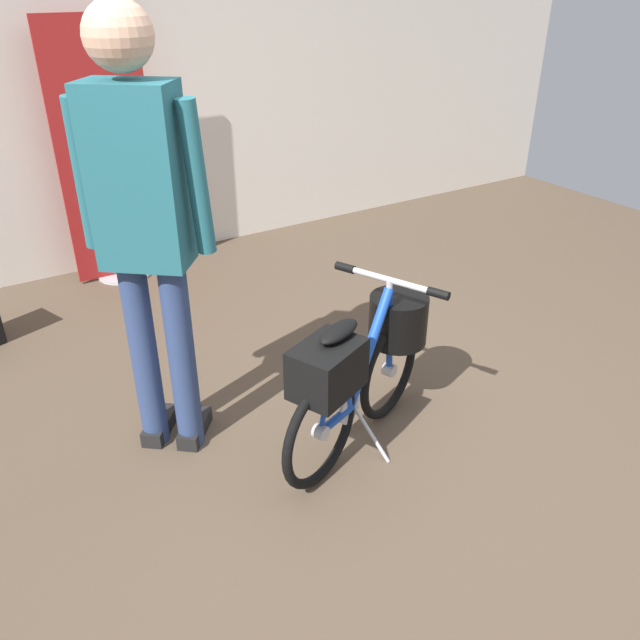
% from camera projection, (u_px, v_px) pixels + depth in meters
% --- Properties ---
extents(ground_plane, '(8.04, 8.04, 0.00)m').
position_uv_depth(ground_plane, '(356.00, 474.00, 2.62)').
color(ground_plane, brown).
extents(back_wall, '(8.04, 0.10, 2.81)m').
position_uv_depth(back_wall, '(110.00, 48.00, 3.99)').
color(back_wall, silver).
rests_on(back_wall, ground_plane).
extents(floor_banner_stand, '(0.60, 0.36, 1.63)m').
position_uv_depth(floor_banner_stand, '(108.00, 170.00, 4.01)').
color(floor_banner_stand, '#B7B7BC').
rests_on(floor_banner_stand, ground_plane).
extents(folding_bike_foreground, '(0.95, 0.57, 0.72)m').
position_uv_depth(folding_bike_foreground, '(364.00, 363.00, 2.64)').
color(folding_bike_foreground, black).
rests_on(folding_bike_foreground, ground_plane).
extents(visitor_near_wall, '(0.42, 0.39, 1.76)m').
position_uv_depth(visitor_near_wall, '(144.00, 221.00, 2.32)').
color(visitor_near_wall, navy).
rests_on(visitor_near_wall, ground_plane).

